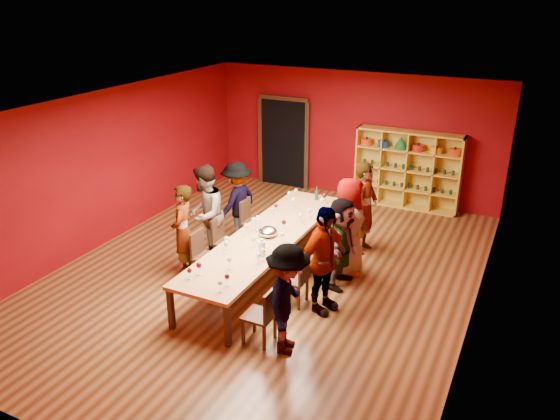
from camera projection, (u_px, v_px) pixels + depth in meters
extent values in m
cube|color=#4F2C14|center=(268.00, 273.00, 9.82)|extent=(7.10, 9.10, 0.02)
cube|color=#69050A|center=(354.00, 135.00, 13.00)|extent=(7.10, 0.02, 3.00)
cube|color=#69050A|center=(62.00, 336.00, 5.50)|extent=(7.10, 0.02, 3.00)
cube|color=#69050A|center=(108.00, 167.00, 10.68)|extent=(0.02, 9.10, 3.00)
cube|color=#69050A|center=(484.00, 233.00, 7.82)|extent=(0.02, 9.10, 3.00)
cube|color=white|center=(266.00, 106.00, 8.68)|extent=(7.10, 9.10, 0.02)
cube|color=#B9834D|center=(267.00, 236.00, 9.55)|extent=(1.10, 4.50, 0.06)
cube|color=black|center=(171.00, 309.00, 8.09)|extent=(0.08, 0.08, 0.69)
cube|color=black|center=(293.00, 210.00, 11.69)|extent=(0.08, 0.08, 0.69)
cube|color=black|center=(228.00, 325.00, 7.69)|extent=(0.08, 0.08, 0.69)
cube|color=black|center=(336.00, 217.00, 11.29)|extent=(0.08, 0.08, 0.69)
cube|color=black|center=(284.00, 143.00, 13.83)|extent=(1.20, 0.14, 2.20)
cube|color=black|center=(283.00, 98.00, 13.33)|extent=(1.32, 0.06, 0.10)
cube|color=black|center=(260.00, 141.00, 14.03)|extent=(0.10, 0.06, 2.20)
cube|color=black|center=(307.00, 147.00, 13.51)|extent=(0.10, 0.06, 2.20)
cube|color=gold|center=(358.00, 163.00, 12.95)|extent=(0.04, 0.40, 1.80)
cube|color=gold|center=(460.00, 177.00, 11.99)|extent=(0.04, 0.40, 1.80)
cube|color=gold|center=(411.00, 132.00, 12.14)|extent=(2.40, 0.40, 0.04)
cube|color=gold|center=(404.00, 205.00, 12.80)|extent=(2.40, 0.40, 0.04)
cube|color=gold|center=(409.00, 167.00, 12.63)|extent=(2.40, 0.02, 1.80)
cube|color=gold|center=(406.00, 188.00, 12.64)|extent=(2.36, 0.38, 0.03)
cube|color=gold|center=(407.00, 170.00, 12.47)|extent=(2.36, 0.38, 0.03)
cube|color=gold|center=(409.00, 151.00, 12.30)|extent=(2.36, 0.38, 0.03)
cube|color=gold|center=(382.00, 166.00, 12.71)|extent=(0.03, 0.38, 1.76)
cube|color=gold|center=(407.00, 170.00, 12.47)|extent=(0.03, 0.38, 1.76)
cube|color=gold|center=(434.00, 173.00, 12.22)|extent=(0.03, 0.38, 1.76)
cylinder|color=red|center=(367.00, 142.00, 12.67)|extent=(0.26, 0.26, 0.15)
sphere|color=black|center=(367.00, 138.00, 12.64)|extent=(0.05, 0.05, 0.05)
cylinder|color=navy|center=(383.00, 144.00, 12.51)|extent=(0.26, 0.26, 0.15)
sphere|color=black|center=(384.00, 140.00, 12.47)|extent=(0.05, 0.05, 0.05)
cylinder|color=#186232|center=(400.00, 147.00, 12.36)|extent=(0.26, 0.26, 0.08)
cone|color=#186232|center=(401.00, 141.00, 12.30)|extent=(0.24, 0.24, 0.22)
cylinder|color=#A91D13|center=(418.00, 148.00, 12.18)|extent=(0.26, 0.26, 0.15)
sphere|color=black|center=(419.00, 144.00, 12.15)|extent=(0.05, 0.05, 0.05)
cylinder|color=gold|center=(436.00, 150.00, 12.02)|extent=(0.26, 0.26, 0.15)
sphere|color=black|center=(437.00, 146.00, 11.98)|extent=(0.05, 0.05, 0.05)
cylinder|color=red|center=(455.00, 152.00, 11.86)|extent=(0.26, 0.26, 0.15)
sphere|color=black|center=(456.00, 148.00, 11.82)|extent=(0.05, 0.05, 0.05)
cylinder|color=black|center=(364.00, 179.00, 13.03)|extent=(0.07, 0.07, 0.10)
cylinder|color=black|center=(371.00, 180.00, 12.95)|extent=(0.07, 0.07, 0.10)
cylinder|color=black|center=(379.00, 181.00, 12.88)|extent=(0.07, 0.07, 0.10)
cylinder|color=black|center=(386.00, 183.00, 12.80)|extent=(0.07, 0.07, 0.10)
cylinder|color=black|center=(394.00, 184.00, 12.73)|extent=(0.07, 0.07, 0.10)
cylinder|color=black|center=(402.00, 185.00, 12.65)|extent=(0.07, 0.07, 0.10)
cylinder|color=black|center=(410.00, 186.00, 12.58)|extent=(0.07, 0.07, 0.10)
cylinder|color=black|center=(418.00, 187.00, 12.50)|extent=(0.07, 0.07, 0.10)
cylinder|color=black|center=(426.00, 188.00, 12.43)|extent=(0.07, 0.07, 0.10)
cylinder|color=black|center=(434.00, 190.00, 12.35)|extent=(0.07, 0.07, 0.10)
cylinder|color=black|center=(442.00, 191.00, 12.28)|extent=(0.07, 0.07, 0.10)
cylinder|color=black|center=(451.00, 192.00, 12.20)|extent=(0.07, 0.07, 0.10)
cylinder|color=black|center=(365.00, 161.00, 12.86)|extent=(0.07, 0.07, 0.10)
cylinder|color=black|center=(372.00, 162.00, 12.78)|extent=(0.07, 0.07, 0.10)
cylinder|color=black|center=(380.00, 163.00, 12.71)|extent=(0.07, 0.07, 0.10)
cylinder|color=black|center=(388.00, 164.00, 12.63)|extent=(0.07, 0.07, 0.10)
cylinder|color=black|center=(395.00, 165.00, 12.56)|extent=(0.07, 0.07, 0.10)
cylinder|color=black|center=(403.00, 166.00, 12.48)|extent=(0.07, 0.07, 0.10)
cylinder|color=black|center=(411.00, 167.00, 12.41)|extent=(0.07, 0.07, 0.10)
cylinder|color=black|center=(420.00, 169.00, 12.33)|extent=(0.07, 0.07, 0.10)
cylinder|color=black|center=(428.00, 170.00, 12.26)|extent=(0.07, 0.07, 0.10)
cylinder|color=black|center=(436.00, 171.00, 12.18)|extent=(0.07, 0.07, 0.10)
cylinder|color=black|center=(445.00, 172.00, 12.11)|extent=(0.07, 0.07, 0.10)
cylinder|color=black|center=(453.00, 173.00, 12.03)|extent=(0.07, 0.07, 0.10)
cube|color=black|center=(207.00, 257.00, 9.44)|extent=(0.42, 0.42, 0.04)
cube|color=black|center=(197.00, 243.00, 9.43)|extent=(0.04, 0.40, 0.44)
cube|color=black|center=(194.00, 271.00, 9.46)|extent=(0.04, 0.04, 0.41)
cube|color=black|center=(211.00, 275.00, 9.32)|extent=(0.04, 0.04, 0.41)
cube|color=black|center=(205.00, 263.00, 9.74)|extent=(0.04, 0.04, 0.41)
cube|color=black|center=(221.00, 267.00, 9.60)|extent=(0.04, 0.04, 0.41)
imported|color=#6195C9|center=(183.00, 231.00, 9.48)|extent=(0.64, 0.73, 1.67)
cube|color=black|center=(227.00, 242.00, 9.99)|extent=(0.42, 0.42, 0.04)
cube|color=black|center=(218.00, 229.00, 9.98)|extent=(0.04, 0.40, 0.44)
cube|color=black|center=(215.00, 255.00, 10.01)|extent=(0.04, 0.04, 0.41)
cube|color=black|center=(231.00, 259.00, 9.87)|extent=(0.04, 0.04, 0.41)
cube|color=black|center=(224.00, 248.00, 10.29)|extent=(0.04, 0.04, 0.41)
cube|color=black|center=(240.00, 252.00, 10.15)|extent=(0.04, 0.04, 0.41)
imported|color=black|center=(205.00, 214.00, 9.99)|extent=(0.74, 1.00, 1.83)
cube|color=black|center=(254.00, 222.00, 10.84)|extent=(0.42, 0.42, 0.04)
cube|color=black|center=(245.00, 210.00, 10.83)|extent=(0.04, 0.40, 0.44)
cube|color=black|center=(242.00, 234.00, 10.86)|extent=(0.04, 0.04, 0.41)
cube|color=black|center=(257.00, 238.00, 10.72)|extent=(0.04, 0.04, 0.41)
cube|color=black|center=(251.00, 228.00, 11.14)|extent=(0.04, 0.04, 0.41)
cube|color=black|center=(265.00, 231.00, 11.00)|extent=(0.04, 0.04, 0.41)
imported|color=silver|center=(237.00, 202.00, 10.85)|extent=(0.57, 1.10, 1.63)
cube|color=black|center=(259.00, 315.00, 7.77)|extent=(0.42, 0.42, 0.04)
cube|color=black|center=(271.00, 304.00, 7.60)|extent=(0.04, 0.40, 0.44)
cube|color=black|center=(243.00, 332.00, 7.78)|extent=(0.04, 0.04, 0.41)
cube|color=black|center=(264.00, 338.00, 7.64)|extent=(0.04, 0.04, 0.41)
cube|color=black|center=(254.00, 320.00, 8.06)|extent=(0.04, 0.04, 0.41)
cube|color=black|center=(275.00, 326.00, 7.93)|extent=(0.04, 0.04, 0.41)
imported|color=silver|center=(288.00, 300.00, 7.44)|extent=(0.68, 1.13, 1.63)
cube|color=black|center=(293.00, 279.00, 8.74)|extent=(0.42, 0.42, 0.04)
cube|color=black|center=(304.00, 268.00, 8.57)|extent=(0.04, 0.40, 0.44)
cube|color=black|center=(279.00, 294.00, 8.75)|extent=(0.04, 0.04, 0.41)
cube|color=black|center=(298.00, 299.00, 8.62)|extent=(0.04, 0.04, 0.41)
cube|color=black|center=(288.00, 284.00, 9.04)|extent=(0.04, 0.04, 0.41)
cube|color=black|center=(307.00, 289.00, 8.90)|extent=(0.04, 0.04, 0.41)
imported|color=tan|center=(323.00, 260.00, 8.37)|extent=(0.77, 1.13, 1.76)
cube|color=black|center=(315.00, 256.00, 9.47)|extent=(0.42, 0.42, 0.04)
cube|color=black|center=(325.00, 246.00, 9.31)|extent=(0.04, 0.40, 0.44)
cube|color=black|center=(302.00, 270.00, 9.49)|extent=(0.04, 0.04, 0.41)
cube|color=black|center=(320.00, 274.00, 9.35)|extent=(0.04, 0.04, 0.41)
cube|color=black|center=(309.00, 262.00, 9.77)|extent=(0.04, 0.04, 0.41)
cube|color=black|center=(327.00, 266.00, 9.63)|extent=(0.04, 0.04, 0.41)
imported|color=silver|center=(341.00, 243.00, 9.15)|extent=(0.44, 1.48, 1.59)
cube|color=black|center=(325.00, 245.00, 9.88)|extent=(0.42, 0.42, 0.04)
cube|color=black|center=(335.00, 235.00, 9.71)|extent=(0.04, 0.40, 0.44)
cube|color=black|center=(312.00, 258.00, 9.89)|extent=(0.04, 0.04, 0.41)
cube|color=black|center=(330.00, 262.00, 9.75)|extent=(0.04, 0.04, 0.41)
cube|color=black|center=(319.00, 251.00, 10.17)|extent=(0.04, 0.04, 0.41)
cube|color=black|center=(337.00, 255.00, 10.04)|extent=(0.04, 0.04, 0.41)
imported|color=#5E8FC3|center=(349.00, 227.00, 9.53)|extent=(0.75, 0.98, 1.78)
cube|color=black|center=(343.00, 226.00, 10.68)|extent=(0.42, 0.42, 0.04)
cube|color=black|center=(353.00, 217.00, 10.51)|extent=(0.04, 0.40, 0.44)
cube|color=black|center=(331.00, 238.00, 10.69)|extent=(0.04, 0.04, 0.41)
cube|color=black|center=(348.00, 242.00, 10.55)|extent=(0.04, 0.04, 0.41)
cube|color=black|center=(338.00, 232.00, 10.97)|extent=(0.04, 0.04, 0.41)
cube|color=black|center=(354.00, 235.00, 10.83)|extent=(0.04, 0.04, 0.41)
imported|color=#141938|center=(365.00, 208.00, 10.33)|extent=(0.52, 0.68, 1.79)
cylinder|color=white|center=(324.00, 203.00, 10.93)|extent=(0.07, 0.07, 0.01)
cylinder|color=white|center=(324.00, 200.00, 10.90)|extent=(0.01, 0.01, 0.12)
ellipsoid|color=#4A070E|center=(324.00, 196.00, 10.87)|extent=(0.09, 0.09, 0.10)
cylinder|color=white|center=(190.00, 279.00, 8.10)|extent=(0.06, 0.06, 0.01)
cylinder|color=white|center=(190.00, 275.00, 8.08)|extent=(0.01, 0.01, 0.10)
ellipsoid|color=#4A070E|center=(189.00, 271.00, 8.04)|extent=(0.07, 0.07, 0.08)
cylinder|color=white|center=(300.00, 222.00, 10.05)|extent=(0.06, 0.06, 0.01)
cylinder|color=white|center=(300.00, 219.00, 10.03)|extent=(0.01, 0.01, 0.10)
ellipsoid|color=white|center=(300.00, 215.00, 9.99)|extent=(0.07, 0.07, 0.09)
cylinder|color=white|center=(272.00, 216.00, 10.32)|extent=(0.06, 0.06, 0.01)
cylinder|color=white|center=(272.00, 213.00, 10.30)|extent=(0.01, 0.01, 0.10)
ellipsoid|color=#DBD188|center=(272.00, 209.00, 10.27)|extent=(0.07, 0.07, 0.08)
cylinder|color=white|center=(296.00, 196.00, 11.28)|extent=(0.06, 0.06, 0.01)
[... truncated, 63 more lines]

